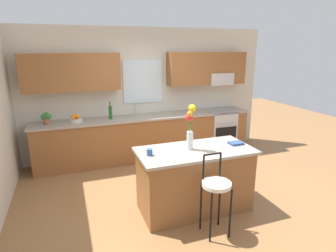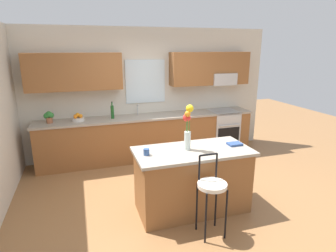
{
  "view_description": "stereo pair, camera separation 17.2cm",
  "coord_description": "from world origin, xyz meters",
  "px_view_note": "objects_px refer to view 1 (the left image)",
  "views": [
    {
      "loc": [
        -1.54,
        -3.82,
        2.3
      ],
      "look_at": [
        0.04,
        0.55,
        1.0
      ],
      "focal_mm": 30.24,
      "sensor_mm": 36.0,
      "label": 1
    },
    {
      "loc": [
        -1.37,
        -3.88,
        2.3
      ],
      "look_at": [
        0.04,
        0.55,
        1.0
      ],
      "focal_mm": 30.24,
      "sensor_mm": 36.0,
      "label": 2
    }
  ],
  "objects_px": {
    "bottle_olive_oil": "(110,112)",
    "oven_range": "(219,130)",
    "bar_stool_near": "(216,188)",
    "potted_plant_small": "(46,117)",
    "fruit_bowl_oranges": "(76,119)",
    "kitchen_island": "(195,179)",
    "mug_ceramic": "(150,152)",
    "flower_vase": "(190,125)",
    "cookbook": "(236,143)"
  },
  "relations": [
    {
      "from": "bottle_olive_oil",
      "to": "oven_range",
      "type": "bearing_deg",
      "value": -0.57
    },
    {
      "from": "bar_stool_near",
      "to": "potted_plant_small",
      "type": "bearing_deg",
      "value": 126.07
    },
    {
      "from": "bottle_olive_oil",
      "to": "fruit_bowl_oranges",
      "type": "bearing_deg",
      "value": 179.76
    },
    {
      "from": "kitchen_island",
      "to": "mug_ceramic",
      "type": "height_order",
      "value": "mug_ceramic"
    },
    {
      "from": "kitchen_island",
      "to": "bar_stool_near",
      "type": "distance_m",
      "value": 0.64
    },
    {
      "from": "fruit_bowl_oranges",
      "to": "bottle_olive_oil",
      "type": "height_order",
      "value": "bottle_olive_oil"
    },
    {
      "from": "fruit_bowl_oranges",
      "to": "potted_plant_small",
      "type": "relative_size",
      "value": 1.05
    },
    {
      "from": "bar_stool_near",
      "to": "potted_plant_small",
      "type": "relative_size",
      "value": 4.57
    },
    {
      "from": "bar_stool_near",
      "to": "flower_vase",
      "type": "bearing_deg",
      "value": 96.1
    },
    {
      "from": "flower_vase",
      "to": "cookbook",
      "type": "relative_size",
      "value": 3.19
    },
    {
      "from": "bar_stool_near",
      "to": "flower_vase",
      "type": "height_order",
      "value": "flower_vase"
    },
    {
      "from": "oven_range",
      "to": "flower_vase",
      "type": "relative_size",
      "value": 1.44
    },
    {
      "from": "oven_range",
      "to": "kitchen_island",
      "type": "height_order",
      "value": "same"
    },
    {
      "from": "oven_range",
      "to": "bottle_olive_oil",
      "type": "height_order",
      "value": "bottle_olive_oil"
    },
    {
      "from": "bar_stool_near",
      "to": "mug_ceramic",
      "type": "distance_m",
      "value": 0.96
    },
    {
      "from": "flower_vase",
      "to": "mug_ceramic",
      "type": "relative_size",
      "value": 7.08
    },
    {
      "from": "bottle_olive_oil",
      "to": "potted_plant_small",
      "type": "relative_size",
      "value": 1.49
    },
    {
      "from": "cookbook",
      "to": "bottle_olive_oil",
      "type": "relative_size",
      "value": 0.59
    },
    {
      "from": "potted_plant_small",
      "to": "oven_range",
      "type": "bearing_deg",
      "value": -0.4
    },
    {
      "from": "cookbook",
      "to": "bottle_olive_oil",
      "type": "bearing_deg",
      "value": 124.75
    },
    {
      "from": "flower_vase",
      "to": "fruit_bowl_oranges",
      "type": "distance_m",
      "value": 2.58
    },
    {
      "from": "oven_range",
      "to": "flower_vase",
      "type": "bearing_deg",
      "value": -128.98
    },
    {
      "from": "oven_range",
      "to": "cookbook",
      "type": "bearing_deg",
      "value": -114.44
    },
    {
      "from": "kitchen_island",
      "to": "flower_vase",
      "type": "bearing_deg",
      "value": 150.98
    },
    {
      "from": "mug_ceramic",
      "to": "cookbook",
      "type": "bearing_deg",
      "value": -0.14
    },
    {
      "from": "kitchen_island",
      "to": "cookbook",
      "type": "xyz_separation_m",
      "value": [
        0.66,
        -0.0,
        0.47
      ]
    },
    {
      "from": "mug_ceramic",
      "to": "oven_range",
      "type": "bearing_deg",
      "value": 42.93
    },
    {
      "from": "kitchen_island",
      "to": "flower_vase",
      "type": "distance_m",
      "value": 0.81
    },
    {
      "from": "bar_stool_near",
      "to": "flower_vase",
      "type": "xyz_separation_m",
      "value": [
        -0.07,
        0.65,
        0.64
      ]
    },
    {
      "from": "potted_plant_small",
      "to": "fruit_bowl_oranges",
      "type": "bearing_deg",
      "value": 0.2
    },
    {
      "from": "bar_stool_near",
      "to": "fruit_bowl_oranges",
      "type": "bearing_deg",
      "value": 118.46
    },
    {
      "from": "flower_vase",
      "to": "bottle_olive_oil",
      "type": "relative_size",
      "value": 1.87
    },
    {
      "from": "bar_stool_near",
      "to": "cookbook",
      "type": "distance_m",
      "value": 0.95
    },
    {
      "from": "bar_stool_near",
      "to": "bottle_olive_oil",
      "type": "relative_size",
      "value": 3.06
    },
    {
      "from": "flower_vase",
      "to": "fruit_bowl_oranges",
      "type": "height_order",
      "value": "flower_vase"
    },
    {
      "from": "fruit_bowl_oranges",
      "to": "bottle_olive_oil",
      "type": "distance_m",
      "value": 0.67
    },
    {
      "from": "oven_range",
      "to": "kitchen_island",
      "type": "distance_m",
      "value": 2.68
    },
    {
      "from": "kitchen_island",
      "to": "bar_stool_near",
      "type": "xyz_separation_m",
      "value": [
        -0.0,
        -0.61,
        0.17
      ]
    },
    {
      "from": "flower_vase",
      "to": "potted_plant_small",
      "type": "relative_size",
      "value": 2.8
    },
    {
      "from": "bar_stool_near",
      "to": "kitchen_island",
      "type": "bearing_deg",
      "value": 90.0
    },
    {
      "from": "flower_vase",
      "to": "oven_range",
      "type": "bearing_deg",
      "value": 51.02
    },
    {
      "from": "kitchen_island",
      "to": "bottle_olive_oil",
      "type": "relative_size",
      "value": 4.8
    },
    {
      "from": "oven_range",
      "to": "bottle_olive_oil",
      "type": "xyz_separation_m",
      "value": [
        -2.47,
        0.02,
        0.6
      ]
    },
    {
      "from": "cookbook",
      "to": "kitchen_island",
      "type": "bearing_deg",
      "value": 179.99
    },
    {
      "from": "oven_range",
      "to": "fruit_bowl_oranges",
      "type": "relative_size",
      "value": 3.83
    },
    {
      "from": "mug_ceramic",
      "to": "fruit_bowl_oranges",
      "type": "bearing_deg",
      "value": 111.26
    },
    {
      "from": "oven_range",
      "to": "bottle_olive_oil",
      "type": "relative_size",
      "value": 2.7
    },
    {
      "from": "kitchen_island",
      "to": "bar_stool_near",
      "type": "relative_size",
      "value": 1.57
    },
    {
      "from": "bottle_olive_oil",
      "to": "mug_ceramic",
      "type": "bearing_deg",
      "value": -85.31
    },
    {
      "from": "cookbook",
      "to": "fruit_bowl_oranges",
      "type": "xyz_separation_m",
      "value": [
        -2.16,
        2.16,
        0.04
      ]
    }
  ]
}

